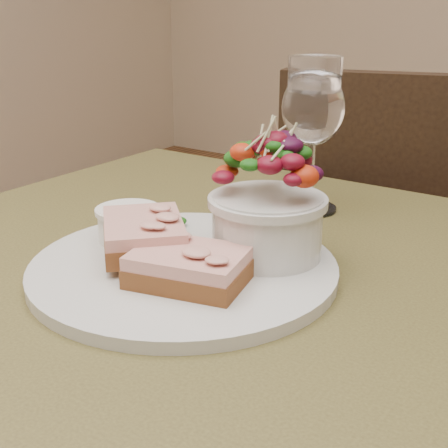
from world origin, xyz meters
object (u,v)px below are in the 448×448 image
Objects in this scene: ramekin at (128,222)px; wine_glass at (313,112)px; chair_far at (395,372)px; sandwich_front at (189,267)px; salad_bowl at (268,198)px; sandwich_back at (144,234)px; dinner_plate at (184,268)px; cafe_table at (203,374)px.

wine_glass is at bearing 68.11° from ramekin.
chair_far is 0.84m from sandwich_front.
salad_bowl reaches higher than sandwich_front.
chair_far is at bearing 78.01° from sandwich_front.
sandwich_back is (-0.06, -0.66, 0.49)m from chair_far.
salad_bowl reaches higher than ramekin.
sandwich_back is at bearing -167.95° from dinner_plate.
dinner_plate reaches higher than cafe_table.
chair_far is 0.71m from wine_glass.
wine_glass is at bearing 81.37° from sandwich_front.
dinner_plate is (-0.03, 0.00, 0.11)m from cafe_table.
salad_bowl is (0.06, 0.06, 0.07)m from dinner_plate.
sandwich_back is at bearing 149.97° from sandwich_front.
dinner_plate is at bearing 56.11° from sandwich_back.
sandwich_back is 1.00× the size of salad_bowl.
sandwich_back is at bearing -144.01° from salad_bowl.
dinner_plate is 2.58× the size of sandwich_front.
dinner_plate is 4.73× the size of ramekin.
cafe_table is 0.17m from ramekin.
sandwich_back is 0.05m from ramekin.
sandwich_front is at bearing 75.36° from chair_far.
cafe_table is 0.89× the size of chair_far.
wine_glass is (0.09, 0.23, 0.09)m from ramekin.
sandwich_front is 0.08m from sandwich_back.
ramekin is 0.36× the size of wine_glass.
sandwich_front reaches higher than dinner_plate.
dinner_plate is at bearing -9.59° from ramekin.
wine_glass reaches higher than sandwich_back.
sandwich_back is 2.03× the size of ramekin.
sandwich_back is at bearing -28.81° from ramekin.
sandwich_front is 0.12m from ramekin.
wine_glass reaches higher than chair_far.
chair_far is at bearing 81.21° from ramekin.
ramekin is at bearing 170.41° from dinner_plate.
cafe_table is 0.11m from dinner_plate.
ramekin is at bearing 65.16° from chair_far.
salad_bowl is (0.04, -0.59, 0.53)m from chair_far.
wine_glass is at bearing 104.60° from salad_bowl.
wine_glass is (-0.01, -0.41, 0.58)m from chair_far.
cafe_table is 12.73× the size of ramekin.
dinner_plate is 0.11m from salad_bowl.
ramekin is (-0.11, 0.02, 0.13)m from cafe_table.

